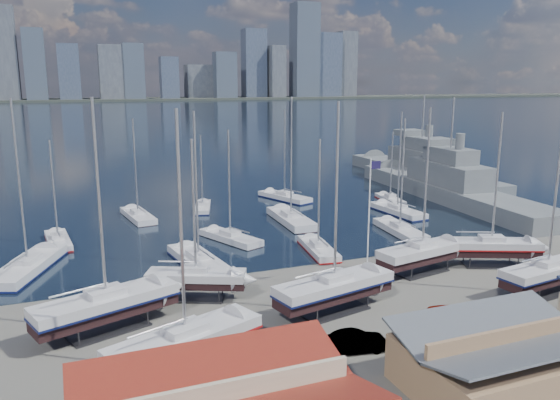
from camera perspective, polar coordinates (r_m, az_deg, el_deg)
name	(u,v)px	position (r m, az deg, el deg)	size (l,w,h in m)	color
ground	(369,297)	(50.29, 9.31, -10.01)	(1400.00, 1400.00, 0.00)	#605E59
water	(106,114)	(351.12, -17.76, 8.52)	(1400.00, 600.00, 0.40)	#182437
far_shore	(86,100)	(610.50, -19.57, 9.84)	(1400.00, 80.00, 2.20)	#2D332D
skyline	(76,62)	(604.08, -20.57, 13.36)	(639.14, 43.80, 107.69)	#475166
shed_grey	(503,357)	(37.90, 22.31, -14.96)	(12.60, 8.40, 4.17)	#8C6B4C
sailboat_cradle_0	(107,305)	(44.66, -17.67, -10.37)	(11.54, 6.72, 17.86)	#2D2D33
sailboat_cradle_1	(185,342)	(37.54, -9.85, -14.46)	(11.17, 6.74, 17.35)	#2D2D33
sailboat_cradle_2	(196,278)	(49.12, -8.76, -8.05)	(8.87, 5.77, 14.25)	#2D2D33
sailboat_cradle_3	(334,287)	(46.21, 5.70, -9.08)	(11.26, 5.28, 17.45)	#2D2D33
sailboat_cradle_4	(422,253)	(56.95, 14.64, -5.33)	(10.53, 4.67, 16.56)	#2D2D33
sailboat_cradle_5	(547,272)	(55.22, 26.14, -6.79)	(10.40, 4.18, 16.31)	#2D2D33
sailboat_cradle_6	(491,247)	(61.20, 21.21, -4.59)	(10.16, 6.49, 15.96)	#2D2D33
sailboat_moored_0	(28,269)	(61.39, -24.83, -6.56)	(7.69, 12.59, 18.23)	black
sailboat_moored_1	(58,242)	(70.21, -22.15, -4.06)	(3.28, 8.89, 13.00)	black
sailboat_moored_2	(138,217)	(79.37, -14.60, -1.72)	(4.06, 10.06, 14.76)	black
sailboat_moored_3	(199,263)	(58.28, -8.49, -6.51)	(4.73, 11.61, 16.85)	black
sailboat_moored_4	(230,239)	(66.49, -5.21, -4.05)	(5.99, 9.63, 14.11)	black
sailboat_moored_5	(203,208)	(83.19, -8.09, -0.82)	(4.32, 8.23, 11.84)	black
sailboat_moored_6	(318,250)	(62.19, 4.01, -5.20)	(3.74, 9.26, 13.45)	black
sailboat_moored_7	(291,220)	(74.83, 1.16, -2.15)	(3.84, 11.96, 17.85)	black
sailboat_moored_8	(285,198)	(89.29, 0.49, 0.20)	(6.32, 10.61, 15.34)	black
sailboat_moored_9	(400,231)	(71.22, 12.41, -3.19)	(3.83, 10.30, 15.20)	black
sailboat_moored_10	(397,212)	(81.61, 12.15, -1.23)	(3.71, 10.58, 15.53)	black
sailboat_moored_11	(390,200)	(89.88, 11.43, 0.04)	(3.46, 8.13, 11.77)	black
naval_ship_east	(448,189)	(93.77, 17.13, 1.08)	(10.35, 46.40, 18.14)	slate
naval_ship_west	(420,171)	(111.43, 14.42, 2.93)	(8.00, 43.97, 17.94)	slate
car_a	(232,374)	(36.47, -5.01, -17.69)	(1.70, 4.23, 1.44)	gray
car_b	(356,342)	(40.57, 7.96, -14.45)	(1.60, 4.58, 1.51)	gray
car_c	(453,321)	(45.56, 17.63, -11.91)	(2.32, 5.02, 1.40)	gray
car_d	(529,314)	(49.07, 24.62, -10.73)	(1.88, 4.63, 1.35)	gray
flagpole	(370,215)	(50.54, 9.36, -1.51)	(1.08, 0.12, 12.19)	white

